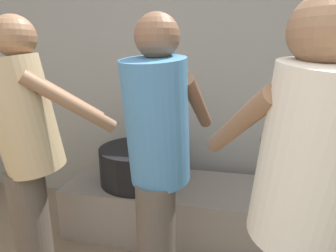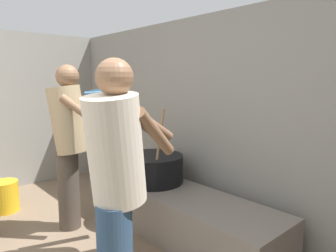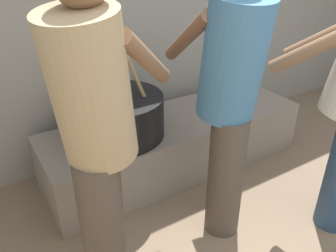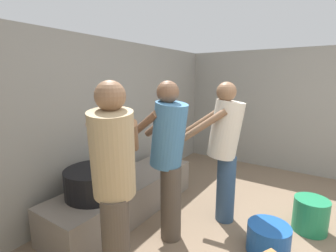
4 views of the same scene
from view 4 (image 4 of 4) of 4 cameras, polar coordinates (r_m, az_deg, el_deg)
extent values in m
cube|color=gray|center=(3.14, -16.57, 0.75)|extent=(5.28, 0.20, 2.02)
cube|color=slate|center=(3.00, -9.66, -15.82)|extent=(1.91, 0.60, 0.40)
cylinder|color=black|center=(2.60, -16.68, -12.37)|extent=(0.59, 0.59, 0.27)
cylinder|color=#937047|center=(2.55, -15.33, -4.77)|extent=(0.15, 0.23, 0.51)
cylinder|color=#4C4238|center=(2.47, 0.67, -17.49)|extent=(0.20, 0.20, 0.74)
cylinder|color=teal|center=(2.25, 0.14, -2.08)|extent=(0.36, 0.42, 0.63)
sphere|color=brown|center=(2.20, -0.05, 7.94)|extent=(0.20, 0.20, 0.20)
cylinder|color=brown|center=(2.48, -1.62, 0.71)|extent=(0.14, 0.46, 0.35)
cylinder|color=brown|center=(2.30, -6.31, -0.19)|extent=(0.14, 0.46, 0.35)
cylinder|color=navy|center=(2.82, 13.33, -14.04)|extent=(0.20, 0.20, 0.73)
cylinder|color=beige|center=(2.61, 13.32, -0.74)|extent=(0.43, 0.47, 0.63)
sphere|color=brown|center=(2.56, 13.49, 7.78)|extent=(0.20, 0.20, 0.20)
cylinder|color=brown|center=(2.72, 8.41, 1.29)|extent=(0.26, 0.43, 0.34)
cylinder|color=brown|center=(2.45, 8.45, 0.22)|extent=(0.26, 0.43, 0.34)
cylinder|color=#4C4238|center=(1.98, -11.99, -25.64)|extent=(0.20, 0.20, 0.74)
cylinder|color=tan|center=(1.70, -12.81, -6.50)|extent=(0.48, 0.47, 0.64)
sphere|color=brown|center=(1.64, -13.36, 6.85)|extent=(0.21, 0.21, 0.21)
cylinder|color=brown|center=(1.89, -8.03, -2.49)|extent=(0.40, 0.34, 0.35)
cylinder|color=brown|center=(1.92, -16.11, -2.61)|extent=(0.40, 0.34, 0.35)
cylinder|color=#194C99|center=(2.58, 22.38, -23.16)|extent=(0.37, 0.37, 0.26)
cylinder|color=#1E7A4C|center=(3.04, 30.34, -17.47)|extent=(0.33, 0.33, 0.35)
camera|label=1|loc=(2.15, 33.41, 3.66)|focal=28.91mm
camera|label=2|loc=(3.80, 33.76, 6.95)|focal=32.94mm
camera|label=3|loc=(0.71, 34.08, 9.83)|focal=37.55mm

